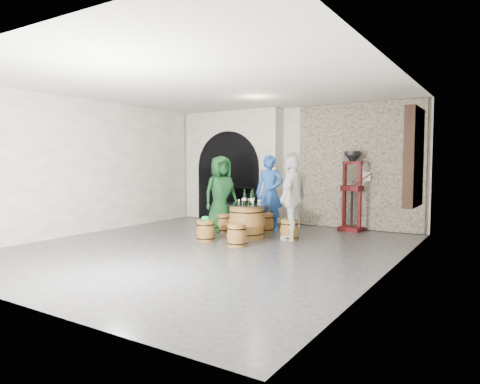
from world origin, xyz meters
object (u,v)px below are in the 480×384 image
Objects in this scene: barrel_stool_left at (224,223)px; wine_bottle_right at (253,198)px; person_white at (293,198)px; side_barrel at (269,214)px; wine_bottle_center at (252,198)px; wine_bottle_left at (245,198)px; barrel_stool_right at (289,230)px; corking_press at (352,185)px; barrel_stool_near_right at (237,235)px; person_green at (221,194)px; barrel_table at (247,221)px; person_blue at (270,193)px; barrel_stool_near_left at (206,231)px; barrel_stool_far at (266,223)px.

wine_bottle_right reaches higher than barrel_stool_left.
person_white reaches higher than side_barrel.
wine_bottle_center is 1.00× the size of wine_bottle_right.
barrel_stool_left is 1.40× the size of wine_bottle_left.
corking_press reaches higher than barrel_stool_right.
person_green reaches higher than barrel_stool_near_right.
barrel_table is at bearing -117.16° from corking_press.
barrel_table is 2.19× the size of barrel_stool_left.
corking_press is at bearing 8.48° from side_barrel.
person_white is at bearing -2.99° from barrel_stool_left.
wine_bottle_center and wine_bottle_right have the same top height.
person_blue reaches higher than barrel_stool_left.
barrel_stool_near_right is 0.24× the size of person_blue.
wine_bottle_center is (0.21, -0.05, 0.00)m from wine_bottle_left.
barrel_stool_near_right is at bearing -103.48° from corking_press.
person_green is 3.25m from corking_press.
barrel_stool_left is 1.00× the size of barrel_stool_near_left.
person_green is 0.98× the size of person_blue.
barrel_stool_near_right is at bearing -78.89° from barrel_stool_far.
barrel_stool_far is 0.25× the size of person_white.
person_white is (1.06, -0.89, -0.03)m from person_blue.
barrel_table is 2.90m from corking_press.
person_green reaches higher than barrel_stool_near_left.
person_white is 2.07m from corking_press.
person_blue is 1.20m from wine_bottle_center.
barrel_stool_right is 1.33m from barrel_stool_near_right.
barrel_stool_near_right is 3.55m from corking_press.
person_green is (-1.94, 0.17, 0.70)m from barrel_stool_right.
barrel_stool_right is 1.00× the size of barrel_stool_near_right.
wine_bottle_right is (0.06, 0.18, 0.52)m from barrel_table.
person_white is (1.00, 0.29, 0.54)m from barrel_table.
wine_bottle_right reaches higher than barrel_stool_near_left.
barrel_stool_far is 1.84m from barrel_stool_near_left.
corking_press reaches higher than barrel_stool_far.
person_green is at bearing -159.37° from person_blue.
person_white is at bearing -33.10° from barrel_stool_far.
side_barrel is (0.54, 1.47, -0.63)m from person_green.
wine_bottle_center is at bearing -13.17° from wine_bottle_left.
barrel_stool_right is 2.16m from side_barrel.
person_white is (0.07, 0.02, 0.69)m from barrel_stool_right.
wine_bottle_center is at bearing 49.02° from barrel_stool_near_left.
barrel_stool_near_right is at bearing -110.95° from person_green.
wine_bottle_right reaches higher than barrel_stool_right.
person_blue reaches higher than barrel_stool_right.
barrel_table is 2.19× the size of barrel_stool_near_right.
barrel_table reaches higher than side_barrel.
barrel_table is 0.54× the size of person_white.
barrel_stool_left is 1.78m from barrel_stool_near_right.
person_blue is at bearing -130.63° from person_white.
corking_press is at bearing 52.89° from barrel_table.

